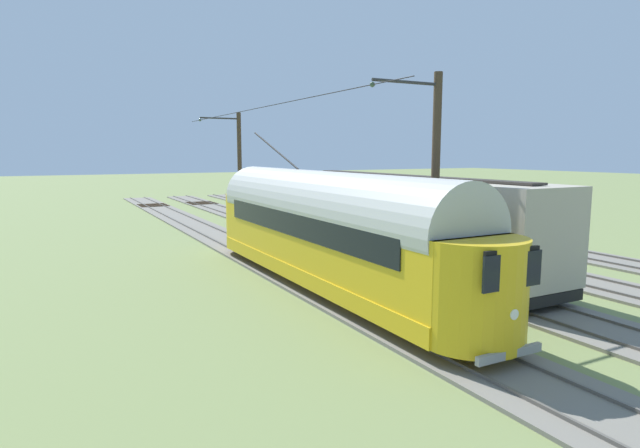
% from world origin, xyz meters
% --- Properties ---
extents(ground_plane, '(220.00, 220.00, 0.00)m').
position_xyz_m(ground_plane, '(0.00, 0.00, 0.00)').
color(ground_plane, olive).
extents(track_streetcar_siding, '(2.80, 80.00, 0.18)m').
position_xyz_m(track_streetcar_siding, '(-6.86, -0.31, 0.05)').
color(track_streetcar_siding, slate).
rests_on(track_streetcar_siding, ground).
extents(track_adjacent_siding, '(2.80, 80.00, 0.18)m').
position_xyz_m(track_adjacent_siding, '(-2.29, -0.31, 0.05)').
color(track_adjacent_siding, slate).
rests_on(track_adjacent_siding, ground).
extents(track_third_siding, '(2.80, 80.00, 0.18)m').
position_xyz_m(track_third_siding, '(2.29, -0.31, 0.05)').
color(track_third_siding, slate).
rests_on(track_third_siding, ground).
extents(track_outer_siding, '(2.80, 80.00, 0.18)m').
position_xyz_m(track_outer_siding, '(6.86, -0.31, 0.05)').
color(track_outer_siding, slate).
rests_on(track_outer_siding, ground).
extents(vintage_streetcar, '(2.65, 17.33, 5.72)m').
position_xyz_m(vintage_streetcar, '(6.86, 2.90, 2.26)').
color(vintage_streetcar, gold).
rests_on(vintage_streetcar, ground).
extents(boxcar_adjacent, '(2.96, 14.93, 3.85)m').
position_xyz_m(boxcar_adjacent, '(2.29, 1.58, 2.17)').
color(boxcar_adjacent, '#B2A893').
rests_on(boxcar_adjacent, ground).
extents(catenary_pole_foreground, '(2.74, 0.28, 7.52)m').
position_xyz_m(catenary_pole_foreground, '(4.41, -13.50, 3.92)').
color(catenary_pole_foreground, '#423323').
rests_on(catenary_pole_foreground, ground).
extents(catenary_pole_mid_near, '(2.74, 0.28, 7.52)m').
position_xyz_m(catenary_pole_mid_near, '(4.41, 5.85, 3.92)').
color(catenary_pole_mid_near, '#423323').
rests_on(catenary_pole_mid_near, ground).
extents(overhead_wire_run, '(2.54, 23.35, 0.18)m').
position_xyz_m(overhead_wire_run, '(6.78, -4.45, 6.98)').
color(overhead_wire_run, black).
rests_on(overhead_wire_run, ground).
extents(track_end_bumper, '(1.80, 0.60, 0.80)m').
position_xyz_m(track_end_bumper, '(2.29, -14.98, 0.40)').
color(track_end_bumper, '#B2A519').
rests_on(track_end_bumper, ground).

